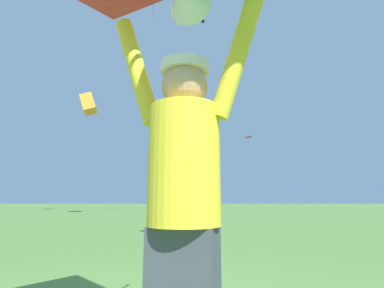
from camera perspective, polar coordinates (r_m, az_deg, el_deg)
kite_flyer_person at (r=1.34m, az=-1.61°, el=-11.07°), size 0.80×0.42×1.92m
distant_kite_orange_far_center at (r=19.43m, az=-20.06°, el=7.57°), size 1.24×1.08×1.51m
distant_kite_red_low_right at (r=24.53m, az=11.27°, el=1.42°), size 0.69×0.70×0.21m
distant_kite_yellow_overhead_distant at (r=36.62m, az=-5.45°, el=-3.50°), size 0.79×0.79×0.07m
marker_flag at (r=7.51m, az=-5.67°, el=-5.05°), size 0.30×0.24×1.97m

